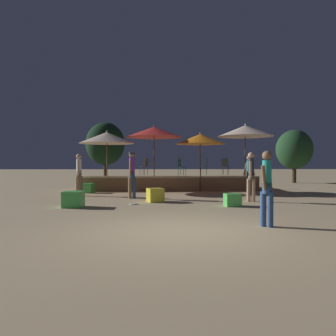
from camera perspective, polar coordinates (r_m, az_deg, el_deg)
name	(u,v)px	position (r m, az deg, el deg)	size (l,w,h in m)	color
ground_plane	(182,231)	(6.74, 2.41, -10.97)	(120.00, 120.00, 0.00)	tan
wooden_deck	(169,183)	(17.14, 0.12, -2.60)	(8.74, 2.77, 0.73)	olive
patio_umbrella_0	(200,139)	(15.88, 5.65, 5.03)	(2.39, 2.39, 2.84)	brown
patio_umbrella_1	(107,138)	(15.96, -10.60, 5.18)	(2.63, 2.63, 2.92)	brown
patio_umbrella_2	(154,132)	(16.16, -2.44, 6.27)	(2.77, 2.77, 3.23)	brown
patio_umbrella_3	(245,131)	(16.60, 13.31, 6.29)	(2.74, 2.74, 3.30)	brown
cube_seat_0	(88,188)	(15.45, -13.75, -3.42)	(0.57, 0.57, 0.44)	#4CC651
cube_seat_1	(232,200)	(10.68, 11.14, -5.47)	(0.50, 0.50, 0.40)	#4CC651
cube_seat_2	(155,195)	(11.64, -2.24, -4.72)	(0.66, 0.66, 0.48)	yellow
cube_seat_3	(73,199)	(10.65, -16.15, -5.25)	(0.60, 0.60, 0.50)	#4CC651
person_0	(251,175)	(12.00, 14.27, -1.11)	(0.29, 0.50, 1.76)	tan
person_1	(249,174)	(14.28, 13.93, -0.98)	(0.46, 0.40, 1.69)	#997051
person_2	(132,172)	(12.70, -6.30, -0.68)	(0.30, 0.45, 1.80)	#997051
person_3	(79,173)	(14.15, -15.25, -0.81)	(0.30, 0.50, 1.76)	#72664C
person_4	(267,186)	(7.40, 16.83, -3.07)	(0.39, 0.43, 1.65)	#2D4C7F
bistro_chair_0	(225,165)	(18.13, 9.92, 0.57)	(0.45, 0.45, 0.90)	#2D3338
bistro_chair_1	(145,165)	(17.77, -4.01, 0.57)	(0.47, 0.47, 0.90)	#47474C
bistro_chair_2	(205,165)	(17.64, 6.51, 0.57)	(0.41, 0.41, 0.90)	#1E4C47
bistro_chair_3	(180,165)	(17.29, 2.19, 0.56)	(0.46, 0.46, 0.90)	#1E4C47
frisbee_disc	(133,204)	(10.95, -6.07, -6.26)	(0.24, 0.24, 0.03)	white
background_tree_0	(294,150)	(23.98, 21.14, 3.02)	(2.44, 2.44, 3.63)	#3D2B1C
background_tree_1	(105,144)	(26.31, -10.86, 4.15)	(3.05, 3.05, 4.54)	#3D2B1C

